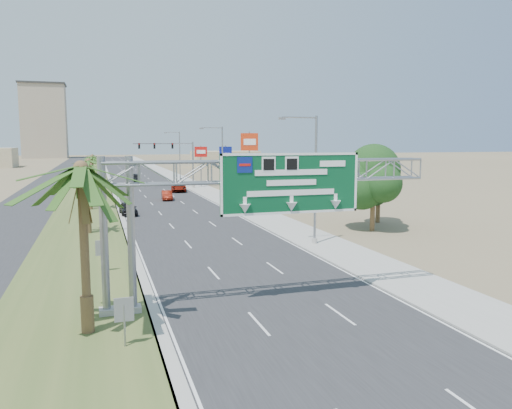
{
  "coord_description": "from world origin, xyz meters",
  "views": [
    {
      "loc": [
        -8.58,
        -13.26,
        8.06
      ],
      "look_at": [
        0.65,
        15.69,
        4.2
      ],
      "focal_mm": 35.0,
      "sensor_mm": 36.0,
      "label": 1
    }
  ],
  "objects": [
    {
      "name": "ground",
      "position": [
        0.0,
        0.0,
        0.0
      ],
      "size": [
        600.0,
        600.0,
        0.0
      ],
      "primitive_type": "plane",
      "color": "#8C7A59",
      "rests_on": "ground"
    },
    {
      "name": "road",
      "position": [
        0.0,
        110.0,
        0.01
      ],
      "size": [
        12.0,
        300.0,
        0.02
      ],
      "primitive_type": "cube",
      "color": "#28282B",
      "rests_on": "ground"
    },
    {
      "name": "sidewalk_right",
      "position": [
        8.5,
        110.0,
        0.05
      ],
      "size": [
        4.0,
        300.0,
        0.1
      ],
      "primitive_type": "cube",
      "color": "#9E9B93",
      "rests_on": "ground"
    },
    {
      "name": "median_grass",
      "position": [
        -10.0,
        110.0,
        0.06
      ],
      "size": [
        7.0,
        300.0,
        0.12
      ],
      "primitive_type": "cube",
      "color": "#425525",
      "rests_on": "ground"
    },
    {
      "name": "opposing_road",
      "position": [
        -17.0,
        110.0,
        0.01
      ],
      "size": [
        8.0,
        300.0,
        0.02
      ],
      "primitive_type": "cube",
      "color": "#28282B",
      "rests_on": "ground"
    },
    {
      "name": "sign_gantry",
      "position": [
        -1.06,
        9.93,
        6.06
      ],
      "size": [
        16.75,
        1.24,
        7.5
      ],
      "color": "gray",
      "rests_on": "ground"
    },
    {
      "name": "palm_near",
      "position": [
        -9.2,
        8.0,
        6.93
      ],
      "size": [
        5.7,
        5.7,
        8.35
      ],
      "color": "brown",
      "rests_on": "ground"
    },
    {
      "name": "palm_row_b",
      "position": [
        -9.5,
        32.0,
        4.9
      ],
      "size": [
        3.99,
        3.99,
        5.95
      ],
      "color": "brown",
      "rests_on": "ground"
    },
    {
      "name": "palm_row_c",
      "position": [
        -9.5,
        48.0,
        5.66
      ],
      "size": [
        3.99,
        3.99,
        6.75
      ],
      "color": "brown",
      "rests_on": "ground"
    },
    {
      "name": "palm_row_d",
      "position": [
        -9.5,
        66.0,
        4.42
      ],
      "size": [
        3.99,
        3.99,
        5.45
      ],
      "color": "brown",
      "rests_on": "ground"
    },
    {
      "name": "palm_row_e",
      "position": [
        -9.5,
        85.0,
        5.09
      ],
      "size": [
        3.99,
        3.99,
        6.15
      ],
      "color": "brown",
      "rests_on": "ground"
    },
    {
      "name": "palm_row_f",
      "position": [
        -9.5,
        110.0,
        4.71
      ],
      "size": [
        3.99,
        3.99,
        5.75
      ],
      "color": "brown",
      "rests_on": "ground"
    },
    {
      "name": "streetlight_near",
      "position": [
        7.3,
        22.0,
        4.69
      ],
      "size": [
        3.27,
        0.44,
        10.0
      ],
      "color": "gray",
      "rests_on": "ground"
    },
    {
      "name": "streetlight_mid",
      "position": [
        7.3,
        52.0,
        4.69
      ],
      "size": [
        3.27,
        0.44,
        10.0
      ],
      "color": "gray",
      "rests_on": "ground"
    },
    {
      "name": "streetlight_far",
      "position": [
        7.3,
        88.0,
        4.69
      ],
      "size": [
        3.27,
        0.44,
        10.0
      ],
      "color": "gray",
      "rests_on": "ground"
    },
    {
      "name": "signal_mast",
      "position": [
        5.17,
        71.97,
        4.85
      ],
      "size": [
        10.28,
        0.71,
        8.0
      ],
      "color": "gray",
      "rests_on": "ground"
    },
    {
      "name": "store_building",
      "position": [
        22.0,
        66.0,
        2.0
      ],
      "size": [
        18.0,
        10.0,
        4.0
      ],
      "primitive_type": "cube",
      "color": "tan",
      "rests_on": "ground"
    },
    {
      "name": "oak_near",
      "position": [
        15.0,
        26.0,
        4.53
      ],
      "size": [
        4.5,
        4.5,
        6.8
      ],
      "color": "brown",
      "rests_on": "ground"
    },
    {
      "name": "oak_far",
      "position": [
        18.0,
        30.0,
        3.82
      ],
      "size": [
        3.5,
        3.5,
        5.6
      ],
      "color": "brown",
      "rests_on": "ground"
    },
    {
      "name": "median_signback_a",
      "position": [
        -7.8,
        6.0,
        1.45
      ],
      "size": [
        0.75,
        0.08,
        2.08
      ],
      "color": "gray",
      "rests_on": "ground"
    },
    {
      "name": "median_signback_b",
      "position": [
        -8.5,
        18.0,
        1.45
      ],
      "size": [
        0.75,
        0.08,
        2.08
      ],
      "color": "gray",
      "rests_on": "ground"
    },
    {
      "name": "tower_distant",
      "position": [
        -32.0,
        250.0,
        17.5
      ],
      "size": [
        20.0,
        16.0,
        35.0
      ],
      "primitive_type": "cube",
      "color": "tan",
      "rests_on": "ground"
    },
    {
      "name": "building_distant_right",
      "position": [
        30.0,
        140.0,
        2.5
      ],
      "size": [
        20.0,
        12.0,
        5.0
      ],
      "primitive_type": "cube",
      "color": "tan",
      "rests_on": "ground"
    },
    {
      "name": "car_left_lane",
      "position": [
        -5.5,
        42.71,
        0.72
      ],
      "size": [
        1.98,
        4.34,
        1.45
      ],
      "primitive_type": "imported",
      "rotation": [
        0.0,
        0.0,
        0.07
      ],
      "color": "black",
      "rests_on": "ground"
    },
    {
      "name": "car_mid_lane",
      "position": [
        0.47,
        55.61,
        0.65
      ],
      "size": [
        1.66,
        4.05,
        1.3
      ],
      "primitive_type": "imported",
      "rotation": [
        0.0,
        0.0,
        -0.07
      ],
      "color": "#661509",
      "rests_on": "ground"
    },
    {
      "name": "car_right_lane",
      "position": [
        3.78,
        66.38,
        0.7
      ],
      "size": [
        3.01,
        5.33,
        1.41
      ],
      "primitive_type": "imported",
      "rotation": [
        0.0,
        0.0,
        -0.14
      ],
      "color": "gray",
      "rests_on": "ground"
    },
    {
      "name": "car_far",
      "position": [
        -1.68,
        86.11,
        0.82
      ],
      "size": [
        2.66,
        5.81,
        1.65
      ],
      "primitive_type": "imported",
      "rotation": [
        0.0,
        0.0,
        -0.06
      ],
      "color": "black",
      "rests_on": "ground"
    },
    {
      "name": "pole_sign_red_near",
      "position": [
        11.59,
        52.97,
        7.41
      ],
      "size": [
        2.37,
        1.06,
        9.38
      ],
      "color": "gray",
      "rests_on": "ground"
    },
    {
      "name": "pole_sign_blue",
      "position": [
        10.42,
        61.82,
        5.47
      ],
      "size": [
        2.02,
        0.6,
        7.45
      ],
      "color": "gray",
      "rests_on": "ground"
    },
    {
      "name": "pole_sign_red_far",
      "position": [
        9.0,
        73.97,
        5.73
      ],
      "size": [
        2.18,
        0.99,
        7.33
      ],
      "color": "gray",
      "rests_on": "ground"
    }
  ]
}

